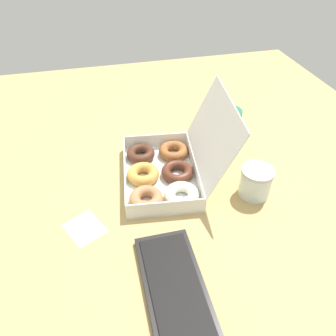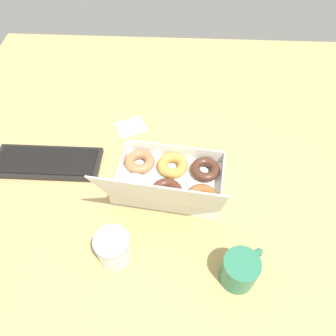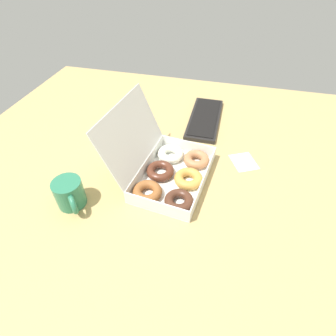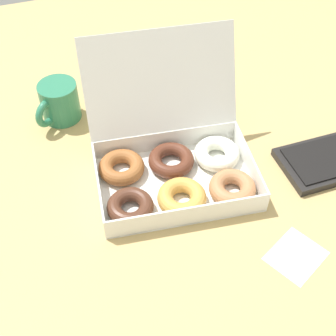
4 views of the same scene
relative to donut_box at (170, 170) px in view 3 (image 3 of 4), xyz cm
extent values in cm
cube|color=tan|center=(-5.74, 1.32, -4.35)|extent=(180.00, 180.00, 2.00)
cube|color=white|center=(-0.43, -1.66, -3.15)|extent=(35.98, 26.46, 0.40)
cube|color=white|center=(-16.87, 0.32, -0.40)|extent=(3.10, 22.50, 5.10)
cube|color=white|center=(16.01, -3.65, -0.40)|extent=(3.10, 22.50, 5.10)
cube|color=white|center=(-1.76, -12.69, -0.40)|extent=(32.53, 4.31, 5.10)
cube|color=white|center=(0.90, 9.36, -0.40)|extent=(32.53, 4.31, 5.10)
cube|color=white|center=(1.46, 13.99, 12.54)|extent=(34.39, 13.23, 20.94)
torus|color=#4E2C1E|center=(-11.91, -6.01, -1.39)|extent=(13.68, 13.68, 3.05)
torus|color=gold|center=(-1.11, -7.16, -1.39)|extent=(13.69, 13.69, 3.37)
torus|color=#AF764C|center=(9.90, -8.24, -1.39)|extent=(13.56, 13.56, 3.32)
torus|color=#94582B|center=(-10.70, 5.27, -1.39)|extent=(12.66, 12.66, 3.20)
torus|color=#562B1C|center=(0.36, 3.70, -1.39)|extent=(11.84, 11.84, 2.97)
torus|color=white|center=(10.80, 2.24, -1.39)|extent=(14.37, 14.37, 3.24)
cube|color=black|center=(41.38, -7.07, -2.45)|extent=(35.86, 13.72, 1.80)
cube|color=black|center=(41.38, -7.07, -1.35)|extent=(32.99, 11.52, 0.40)
cylinder|color=#2C7856|center=(-19.71, 28.78, 1.47)|extent=(9.40, 9.40, 9.65)
torus|color=#2C7856|center=(-23.46, 25.41, 1.47)|extent=(6.40, 6.01, 7.10)
cylinder|color=black|center=(-19.71, 28.78, 4.56)|extent=(8.27, 8.27, 0.58)
cylinder|color=silver|center=(13.54, 24.20, 0.84)|extent=(9.24, 9.24, 8.38)
cylinder|color=#B2B2B7|center=(13.54, 24.20, 5.53)|extent=(9.70, 9.70, 1.00)
cube|color=white|center=(15.25, -26.41, -3.28)|extent=(13.18, 12.50, 0.15)
camera|label=1|loc=(77.22, -18.04, 66.59)|focal=35.00mm
camera|label=2|loc=(-2.92, 60.55, 83.87)|focal=35.00mm
camera|label=3|loc=(-66.88, -16.01, 65.36)|focal=28.00mm
camera|label=4|loc=(-23.87, -64.35, 74.04)|focal=50.00mm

